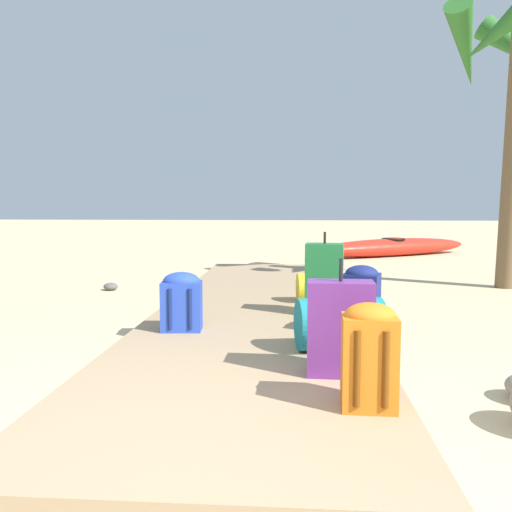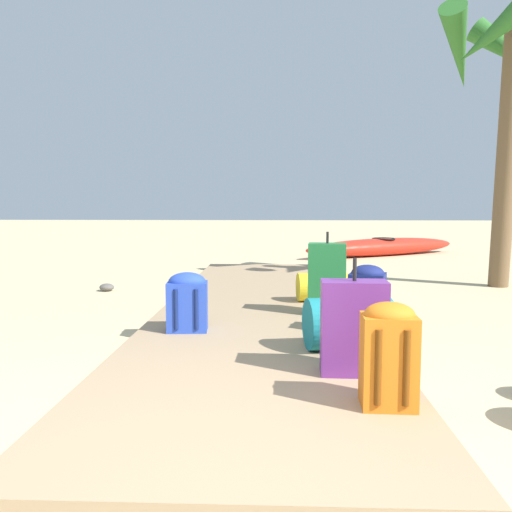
{
  "view_description": "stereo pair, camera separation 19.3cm",
  "coord_description": "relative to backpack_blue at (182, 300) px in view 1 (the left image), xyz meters",
  "views": [
    {
      "loc": [
        0.37,
        -1.77,
        1.13
      ],
      "look_at": [
        -0.06,
        4.06,
        0.55
      ],
      "focal_mm": 37.94,
      "sensor_mm": 36.0,
      "label": 1
    },
    {
      "loc": [
        0.17,
        -1.78,
        1.13
      ],
      "look_at": [
        -0.06,
        4.06,
        0.55
      ],
      "focal_mm": 37.94,
      "sensor_mm": 36.0,
      "label": 2
    }
  ],
  "objects": [
    {
      "name": "backpack_orange",
      "position": [
        1.31,
        -1.6,
        0.03
      ],
      "size": [
        0.28,
        0.25,
        0.55
      ],
      "color": "orange",
      "rests_on": "boardwalk"
    },
    {
      "name": "boardwalk",
      "position": [
        0.57,
        1.14,
        -0.29
      ],
      "size": [
        1.96,
        7.39,
        0.08
      ],
      "primitive_type": "cube",
      "color": "tan",
      "rests_on": "ground"
    },
    {
      "name": "suitcase_green",
      "position": [
        1.2,
        0.71,
        0.08
      ],
      "size": [
        0.37,
        0.26,
        0.78
      ],
      "color": "#237538",
      "rests_on": "boardwalk"
    },
    {
      "name": "duffel_bag_yellow",
      "position": [
        1.21,
        1.4,
        -0.1
      ],
      "size": [
        0.56,
        0.37,
        0.42
      ],
      "color": "gold",
      "rests_on": "boardwalk"
    },
    {
      "name": "ground_plane",
      "position": [
        0.57,
        0.41,
        -0.33
      ],
      "size": [
        60.0,
        60.0,
        0.0
      ],
      "primitive_type": "plane",
      "color": "#CCB789"
    },
    {
      "name": "backpack_blue",
      "position": [
        0.0,
        0.0,
        0.0
      ],
      "size": [
        0.34,
        0.27,
        0.48
      ],
      "color": "#2847B7",
      "rests_on": "boardwalk"
    },
    {
      "name": "rock_left_near",
      "position": [
        -1.45,
        2.43,
        -0.29
      ],
      "size": [
        0.26,
        0.26,
        0.1
      ],
      "primitive_type": "ellipsoid",
      "rotation": [
        0.0,
        0.0,
        0.85
      ],
      "color": "#5B5651",
      "rests_on": "ground"
    },
    {
      "name": "backpack_navy",
      "position": [
        1.45,
        -0.04,
        0.04
      ],
      "size": [
        0.34,
        0.32,
        0.56
      ],
      "color": "navy",
      "rests_on": "boardwalk"
    },
    {
      "name": "suitcase_purple",
      "position": [
        1.21,
        -1.06,
        0.03
      ],
      "size": [
        0.4,
        0.23,
        0.72
      ],
      "color": "#6B2D84",
      "rests_on": "boardwalk"
    },
    {
      "name": "kayak",
      "position": [
        2.99,
        7.28,
        -0.15
      ],
      "size": [
        3.75,
        2.64,
        0.38
      ],
      "color": "red",
      "rests_on": "ground"
    },
    {
      "name": "duffel_bag_teal",
      "position": [
        1.25,
        -0.5,
        -0.07
      ],
      "size": [
        0.66,
        0.47,
        0.49
      ],
      "color": "#197A7F",
      "rests_on": "boardwalk"
    }
  ]
}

